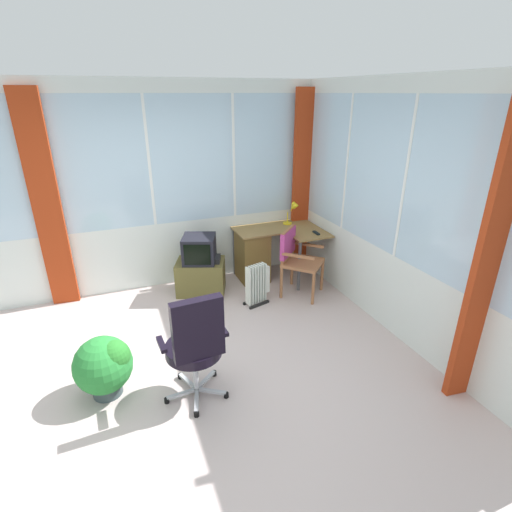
# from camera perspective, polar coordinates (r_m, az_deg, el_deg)

# --- Properties ---
(ground) EXTENTS (5.56, 5.17, 0.06)m
(ground) POSITION_cam_1_polar(r_m,az_deg,el_deg) (4.08, -8.91, -16.95)
(ground) COLOR beige
(north_window_panel) EXTENTS (4.56, 0.07, 2.74)m
(north_window_panel) POSITION_cam_1_polar(r_m,az_deg,el_deg) (5.37, -15.07, 9.25)
(north_window_panel) COLOR silver
(north_window_panel) RESTS_ON ground
(east_window_panel) EXTENTS (0.07, 4.17, 2.74)m
(east_window_panel) POSITION_cam_1_polar(r_m,az_deg,el_deg) (4.39, 20.70, 5.59)
(east_window_panel) COLOR silver
(east_window_panel) RESTS_ON ground
(curtain_north_left) EXTENTS (0.32, 0.10, 2.64)m
(curtain_north_left) POSITION_cam_1_polar(r_m,az_deg,el_deg) (5.32, -28.44, 6.60)
(curtain_north_left) COLOR #A83515
(curtain_north_left) RESTS_ON ground
(curtain_corner) EXTENTS (0.32, 0.07, 2.64)m
(curtain_corner) POSITION_cam_1_polar(r_m,az_deg,el_deg) (5.91, 6.91, 10.58)
(curtain_corner) COLOR #A83515
(curtain_corner) RESTS_ON ground
(curtain_east_far) EXTENTS (0.33, 0.11, 2.64)m
(curtain_east_far) POSITION_cam_1_polar(r_m,az_deg,el_deg) (3.63, 31.38, -0.67)
(curtain_east_far) COLOR #A83515
(curtain_east_far) RESTS_ON ground
(desk) EXTENTS (1.20, 0.91, 0.75)m
(desk) POSITION_cam_1_polar(r_m,az_deg,el_deg) (5.66, -0.01, 0.51)
(desk) COLOR olive
(desk) RESTS_ON ground
(desk_lamp) EXTENTS (0.24, 0.21, 0.35)m
(desk_lamp) POSITION_cam_1_polar(r_m,az_deg,el_deg) (5.75, 5.62, 6.81)
(desk_lamp) COLOR yellow
(desk_lamp) RESTS_ON desk
(tv_remote) EXTENTS (0.05, 0.15, 0.02)m
(tv_remote) POSITION_cam_1_polar(r_m,az_deg,el_deg) (5.46, 8.85, 3.38)
(tv_remote) COLOR black
(tv_remote) RESTS_ON desk
(wooden_armchair) EXTENTS (0.68, 0.68, 0.91)m
(wooden_armchair) POSITION_cam_1_polar(r_m,az_deg,el_deg) (5.21, 5.69, 0.43)
(wooden_armchair) COLOR #9D623D
(wooden_armchair) RESTS_ON ground
(office_chair) EXTENTS (0.60, 0.58, 1.08)m
(office_chair) POSITION_cam_1_polar(r_m,az_deg,el_deg) (3.40, -8.87, -12.47)
(office_chair) COLOR #B7B7BF
(office_chair) RESTS_ON ground
(tv_on_stand) EXTENTS (0.76, 0.64, 0.82)m
(tv_on_stand) POSITION_cam_1_polar(r_m,az_deg,el_deg) (5.33, -8.16, -1.73)
(tv_on_stand) COLOR brown
(tv_on_stand) RESTS_ON ground
(space_heater) EXTENTS (0.37, 0.25, 0.55)m
(space_heater) POSITION_cam_1_polar(r_m,az_deg,el_deg) (5.03, 0.27, -4.15)
(space_heater) COLOR silver
(space_heater) RESTS_ON ground
(potted_plant) EXTENTS (0.52, 0.52, 0.58)m
(potted_plant) POSITION_cam_1_polar(r_m,az_deg,el_deg) (3.84, -21.36, -14.70)
(potted_plant) COLOR #384748
(potted_plant) RESTS_ON ground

